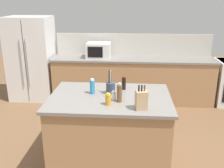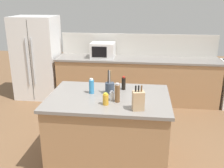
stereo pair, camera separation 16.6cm
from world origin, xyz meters
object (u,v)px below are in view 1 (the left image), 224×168
(honey_jar, at_px, (108,99))
(knife_block, at_px, (141,100))
(salt_shaker, at_px, (114,96))
(microwave, at_px, (99,50))
(dish_soap_bottle, at_px, (92,87))
(soy_sauce_bottle, at_px, (124,83))
(refrigerator, at_px, (32,58))
(utensil_crock, at_px, (110,88))
(pepper_grinder, at_px, (119,93))

(honey_jar, bearing_deg, knife_block, -14.64)
(knife_block, bearing_deg, salt_shaker, 130.03)
(knife_block, bearing_deg, microwave, 95.34)
(dish_soap_bottle, bearing_deg, soy_sauce_bottle, 25.63)
(microwave, bearing_deg, knife_block, -72.68)
(refrigerator, relative_size, salt_shaker, 15.05)
(refrigerator, height_order, dish_soap_bottle, refrigerator)
(utensil_crock, xyz_separation_m, soy_sauce_bottle, (0.17, 0.18, 0.01))
(microwave, distance_m, knife_block, 2.69)
(knife_block, bearing_deg, utensil_crock, 117.13)
(refrigerator, height_order, salt_shaker, refrigerator)
(refrigerator, bearing_deg, dish_soap_bottle, -52.86)
(refrigerator, distance_m, dish_soap_bottle, 2.72)
(salt_shaker, bearing_deg, pepper_grinder, -35.49)
(dish_soap_bottle, distance_m, pepper_grinder, 0.45)
(pepper_grinder, height_order, honey_jar, pepper_grinder)
(dish_soap_bottle, distance_m, soy_sauce_bottle, 0.45)
(knife_block, distance_m, dish_soap_bottle, 0.78)
(pepper_grinder, bearing_deg, dish_soap_bottle, 145.43)
(pepper_grinder, xyz_separation_m, salt_shaker, (-0.07, 0.05, -0.06))
(refrigerator, xyz_separation_m, microwave, (1.46, -0.05, 0.21))
(utensil_crock, distance_m, pepper_grinder, 0.30)
(utensil_crock, bearing_deg, microwave, 101.19)
(microwave, relative_size, pepper_grinder, 2.03)
(salt_shaker, bearing_deg, honey_jar, -109.49)
(dish_soap_bottle, bearing_deg, utensil_crock, 4.05)
(refrigerator, height_order, utensil_crock, refrigerator)
(salt_shaker, bearing_deg, microwave, 101.53)
(knife_block, relative_size, dish_soap_bottle, 1.41)
(microwave, bearing_deg, salt_shaker, -78.47)
(microwave, relative_size, knife_block, 1.68)
(refrigerator, height_order, honey_jar, refrigerator)
(utensil_crock, xyz_separation_m, salt_shaker, (0.06, -0.22, -0.03))
(soy_sauce_bottle, height_order, salt_shaker, soy_sauce_bottle)
(dish_soap_bottle, relative_size, soy_sauce_bottle, 1.08)
(refrigerator, bearing_deg, soy_sauce_bottle, -43.87)
(utensil_crock, height_order, pepper_grinder, utensil_crock)
(utensil_crock, height_order, dish_soap_bottle, utensil_crock)
(salt_shaker, bearing_deg, soy_sauce_bottle, 74.13)
(knife_block, xyz_separation_m, honey_jar, (-0.39, 0.10, -0.04))
(honey_jar, height_order, salt_shaker, honey_jar)
(honey_jar, distance_m, salt_shaker, 0.17)
(pepper_grinder, distance_m, honey_jar, 0.17)
(refrigerator, distance_m, salt_shaker, 3.06)
(knife_block, height_order, dish_soap_bottle, knife_block)
(microwave, relative_size, soy_sauce_bottle, 2.57)
(soy_sauce_bottle, bearing_deg, knife_block, -71.70)
(microwave, bearing_deg, refrigerator, 177.99)
(soy_sauce_bottle, distance_m, salt_shaker, 0.41)
(knife_block, distance_m, salt_shaker, 0.42)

